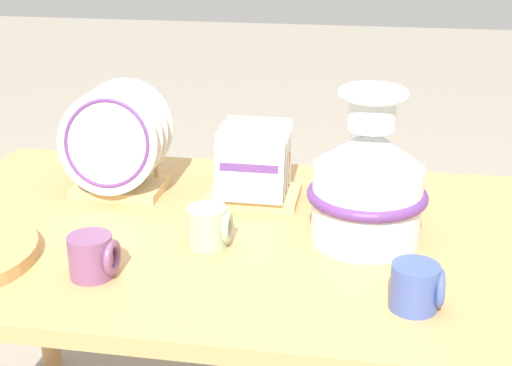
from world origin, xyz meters
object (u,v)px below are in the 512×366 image
ceramic_vase (368,181)px  dish_rack_round_plates (116,150)px  mug_cobalt_glaze (417,287)px  mug_sage_glaze (209,226)px  fruit_bowl (369,190)px  mug_plum_glaze (93,256)px  dish_rack_square_plates (254,177)px

ceramic_vase → dish_rack_round_plates: ceramic_vase is taller
dish_rack_round_plates → ceramic_vase: bearing=-14.7°
ceramic_vase → mug_cobalt_glaze: ceramic_vase is taller
mug_cobalt_glaze → mug_sage_glaze: same height
mug_sage_glaze → fruit_bowl: 0.42m
mug_plum_glaze → fruit_bowl: bearing=41.8°
dish_rack_square_plates → fruit_bowl: (0.26, 0.03, -0.03)m
mug_sage_glaze → fruit_bowl: (0.31, 0.28, -0.01)m
dish_rack_round_plates → mug_sage_glaze: bearing=-40.2°
dish_rack_square_plates → ceramic_vase: bearing=-32.6°
ceramic_vase → mug_plum_glaze: ceramic_vase is taller
ceramic_vase → mug_sage_glaze: (-0.31, -0.08, -0.09)m
ceramic_vase → mug_plum_glaze: size_ratio=3.55×
dish_rack_square_plates → mug_plum_glaze: dish_rack_square_plates is taller
mug_sage_glaze → fruit_bowl: size_ratio=0.67×
ceramic_vase → mug_cobalt_glaze: 0.28m
ceramic_vase → dish_rack_round_plates: bearing=165.3°
mug_plum_glaze → mug_sage_glaze: bearing=41.7°
mug_plum_glaze → mug_cobalt_glaze: (0.58, -0.01, 0.00)m
dish_rack_square_plates → mug_plum_glaze: 0.47m
ceramic_vase → mug_sage_glaze: ceramic_vase is taller
mug_cobalt_glaze → ceramic_vase: bearing=110.3°
dish_rack_square_plates → mug_sage_glaze: bearing=-101.2°
dish_rack_round_plates → mug_plum_glaze: bearing=-76.6°
ceramic_vase → fruit_bowl: 0.22m
mug_plum_glaze → mug_cobalt_glaze: 0.58m
dish_rack_round_plates → dish_rack_square_plates: dish_rack_round_plates is taller
dish_rack_square_plates → fruit_bowl: bearing=7.5°
mug_plum_glaze → mug_cobalt_glaze: size_ratio=1.00×
dish_rack_square_plates → fruit_bowl: size_ratio=1.55×
dish_rack_square_plates → mug_plum_glaze: bearing=-119.4°
mug_cobalt_glaze → dish_rack_square_plates: bearing=130.1°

